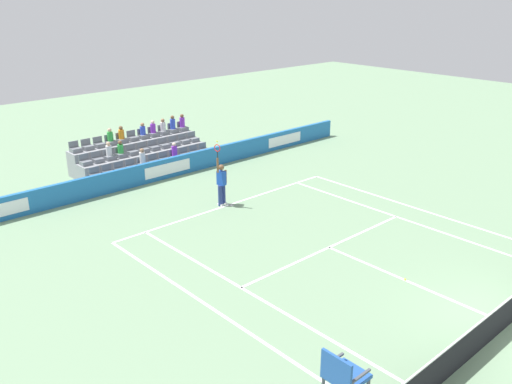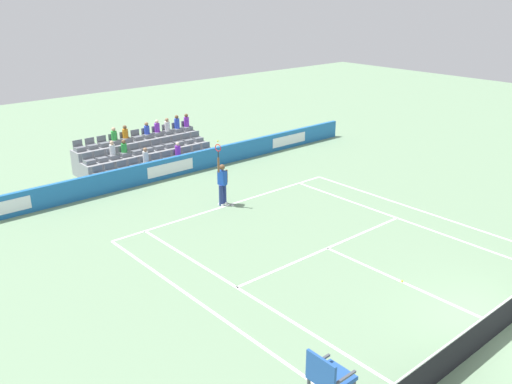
# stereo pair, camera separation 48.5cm
# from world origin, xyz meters

# --- Properties ---
(ground_plane) EXTENTS (80.00, 80.00, 0.00)m
(ground_plane) POSITION_xyz_m (0.00, 0.00, 0.00)
(ground_plane) COLOR gray
(line_baseline) EXTENTS (10.97, 0.10, 0.01)m
(line_baseline) POSITION_xyz_m (0.00, -11.89, 0.00)
(line_baseline) COLOR white
(line_baseline) RESTS_ON ground
(line_service) EXTENTS (8.23, 0.10, 0.01)m
(line_service) POSITION_xyz_m (0.00, -6.40, 0.00)
(line_service) COLOR white
(line_service) RESTS_ON ground
(line_centre_service) EXTENTS (0.10, 6.40, 0.01)m
(line_centre_service) POSITION_xyz_m (0.00, -3.20, 0.00)
(line_centre_service) COLOR white
(line_centre_service) RESTS_ON ground
(line_singles_sideline_left) EXTENTS (0.10, 11.89, 0.01)m
(line_singles_sideline_left) POSITION_xyz_m (4.12, -5.95, 0.00)
(line_singles_sideline_left) COLOR white
(line_singles_sideline_left) RESTS_ON ground
(line_singles_sideline_right) EXTENTS (0.10, 11.89, 0.01)m
(line_singles_sideline_right) POSITION_xyz_m (-4.12, -5.95, 0.00)
(line_singles_sideline_right) COLOR white
(line_singles_sideline_right) RESTS_ON ground
(line_doubles_sideline_left) EXTENTS (0.10, 11.89, 0.01)m
(line_doubles_sideline_left) POSITION_xyz_m (5.49, -5.95, 0.00)
(line_doubles_sideline_left) COLOR white
(line_doubles_sideline_left) RESTS_ON ground
(line_doubles_sideline_right) EXTENTS (0.10, 11.89, 0.01)m
(line_doubles_sideline_right) POSITION_xyz_m (-5.49, -5.95, 0.00)
(line_doubles_sideline_right) COLOR white
(line_doubles_sideline_right) RESTS_ON ground
(line_centre_mark) EXTENTS (0.10, 0.20, 0.01)m
(line_centre_mark) POSITION_xyz_m (0.00, -11.79, 0.00)
(line_centre_mark) COLOR white
(line_centre_mark) RESTS_ON ground
(sponsor_barrier) EXTENTS (23.79, 0.22, 0.97)m
(sponsor_barrier) POSITION_xyz_m (0.00, -16.60, 0.49)
(sponsor_barrier) COLOR #1E66AD
(sponsor_barrier) RESTS_ON ground
(tennis_net) EXTENTS (11.97, 0.10, 1.07)m
(tennis_net) POSITION_xyz_m (0.00, 0.00, 0.49)
(tennis_net) COLOR #33383D
(tennis_net) RESTS_ON ground
(tennis_player) EXTENTS (0.53, 0.40, 2.85)m
(tennis_player) POSITION_xyz_m (0.25, -12.10, 0.99)
(tennis_player) COLOR navy
(tennis_player) RESTS_ON ground
(stadium_stand) EXTENTS (6.82, 2.85, 2.18)m
(stadium_stand) POSITION_xyz_m (-0.01, -18.93, 0.56)
(stadium_stand) COLOR gray
(stadium_stand) RESTS_ON ground
(loose_tennis_ball) EXTENTS (0.07, 0.07, 0.07)m
(loose_tennis_ball) POSITION_xyz_m (0.01, -3.27, 0.03)
(loose_tennis_ball) COLOR #D1E533
(loose_tennis_ball) RESTS_ON ground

